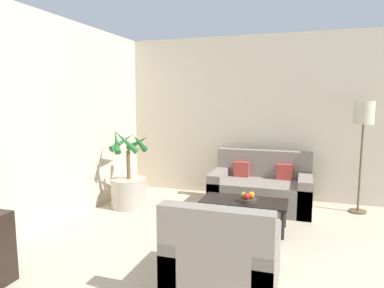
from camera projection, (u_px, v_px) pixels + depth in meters
wall_back at (315, 118)px, 5.45m from camera, size 7.92×0.06×2.70m
potted_palm at (129, 185)px, 5.26m from camera, size 0.63×0.62×1.24m
sofa_loveseat at (261, 189)px, 5.25m from camera, size 1.48×0.84×0.85m
floor_lamp at (364, 120)px, 4.87m from camera, size 0.28×0.28×1.63m
coffee_table at (244, 204)px, 4.37m from camera, size 1.08×0.50×0.37m
fruit_bowl at (248, 200)px, 4.31m from camera, size 0.23×0.23×0.04m
apple_red at (247, 196)px, 4.25m from camera, size 0.08×0.08×0.08m
apple_green at (243, 195)px, 4.33m from camera, size 0.07×0.07×0.07m
orange_fruit at (251, 195)px, 4.30m from camera, size 0.08×0.08×0.08m
armchair at (223, 261)px, 2.95m from camera, size 0.91×0.84×0.84m
ottoman at (245, 238)px, 3.66m from camera, size 0.63×0.47×0.38m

